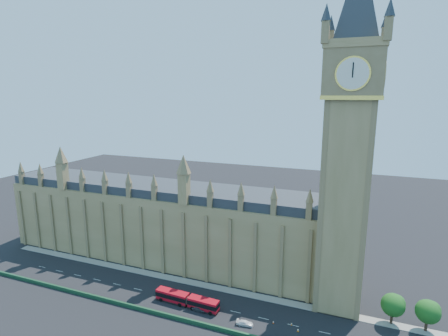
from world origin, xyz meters
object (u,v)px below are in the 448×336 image
(red_bus, at_px, (187,300))
(car_silver, at_px, (199,307))
(car_white, at_px, (245,323))
(car_grey, at_px, (199,309))

(red_bus, height_order, car_silver, red_bus)
(car_silver, relative_size, car_white, 1.10)
(car_silver, bearing_deg, car_white, -93.68)
(red_bus, bearing_deg, car_grey, -12.00)
(red_bus, bearing_deg, car_white, -5.22)
(car_grey, xyz_separation_m, car_silver, (-0.33, 0.54, 0.12))
(car_silver, height_order, car_white, car_silver)
(car_white, bearing_deg, car_grey, 76.55)
(car_grey, bearing_deg, car_white, -92.30)
(red_bus, relative_size, car_silver, 3.98)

